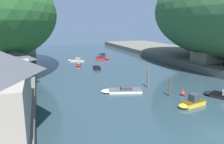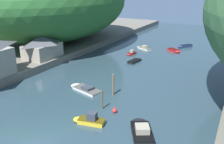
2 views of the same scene
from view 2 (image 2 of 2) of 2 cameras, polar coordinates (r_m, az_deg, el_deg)
The scene contains 15 objects.
water_surface at distance 50.68m, azimuth 6.92°, elevation 0.84°, with size 130.00×130.00×0.00m, color #283D47.
left_bank at distance 64.94m, azimuth -16.07°, elevation 5.01°, with size 22.00×120.00×1.47m.
hillside_left at distance 69.46m, azimuth -13.27°, elevation 15.47°, with size 34.49×48.29×20.80m.
boathouse_shed at distance 53.98m, azimuth -15.70°, elevation 5.84°, with size 5.62×7.81×4.92m.
boat_mid_channel at distance 66.28m, azimuth 7.17°, elevation 5.52°, with size 4.87×3.48×1.00m.
boat_open_rowboat at distance 30.92m, azimuth -5.39°, elevation -10.85°, with size 4.17×2.08×1.49m.
boat_moored_right at distance 54.92m, azimuth 5.39°, elevation 2.60°, with size 2.09×4.58×0.46m.
boat_small_dinghy at distance 29.31m, azimuth 6.71°, elevation -12.92°, with size 4.51×5.74×1.22m.
boat_navy_launch at distance 70.13m, azimuth 16.22°, elevation 5.70°, with size 3.56×4.26×0.70m.
boat_far_right_bank at distance 40.19m, azimuth -6.27°, elevation -3.78°, with size 6.42×3.62×0.79m.
boat_red_skiff at distance 60.57m, azimuth 4.44°, elevation 4.30°, with size 1.59×3.25×1.04m.
boat_cabin_cruiser at distance 64.96m, azimuth 14.11°, elevation 4.78°, with size 4.03×3.62×0.58m.
mooring_post_second at distance 33.72m, azimuth -2.25°, elevation -6.33°, with size 0.21×0.21×2.70m.
mooring_post_middle at distance 37.77m, azimuth 0.24°, elevation -2.83°, with size 0.30×0.30×3.39m.
channel_buoy_near at distance 33.13m, azimuth 0.61°, elevation -8.75°, with size 0.60×0.60×0.90m.
Camera 2 is at (17.11, -14.96, 15.94)m, focal length 40.00 mm.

